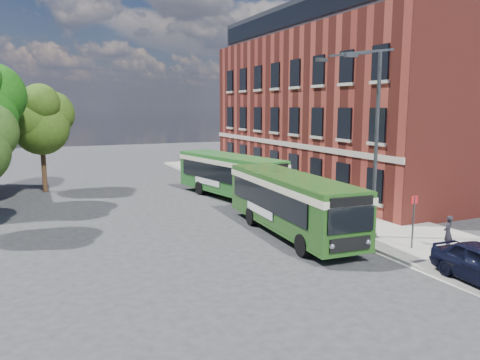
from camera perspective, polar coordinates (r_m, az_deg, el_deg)
name	(u,v)px	position (r m, az deg, el deg)	size (l,w,h in m)	color
ground	(258,241)	(22.75, 2.26, -7.47)	(120.00, 120.00, 0.00)	#29292B
pavement	(297,198)	(32.83, 7.00, -2.25)	(6.00, 48.00, 0.15)	gray
kerb_line	(258,203)	(31.40, 2.22, -2.84)	(0.12, 48.00, 0.01)	beige
brick_office	(348,99)	(39.45, 12.99, 9.54)	(12.10, 26.00, 14.20)	maroon
street_lamp	(370,142)	(22.85, 15.59, 4.51)	(2.96, 2.38, 9.00)	#3A3D3F
bus_stop_sign	(413,218)	(22.23, 20.37, -4.41)	(0.35, 0.08, 2.52)	#3A3D3F
bus_front	(291,199)	(23.66, 6.24, -2.30)	(3.13, 10.70, 3.02)	#224E18
bus_rear	(230,172)	(33.02, -1.23, 0.97)	(4.50, 10.35, 3.02)	#256624
pedestrian_a	(448,233)	(22.75, 24.02, -5.88)	(0.56, 0.37, 1.52)	black
pedestrian_b	(350,212)	(25.28, 13.24, -3.82)	(0.77, 0.60, 1.58)	black
tree_right	(42,119)	(37.97, -23.03, 6.82)	(4.78, 4.54, 8.06)	#322112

